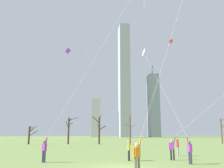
# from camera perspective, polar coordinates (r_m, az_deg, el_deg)

# --- Properties ---
(ground_plane) EXTENTS (400.00, 400.00, 0.00)m
(ground_plane) POSITION_cam_1_polar(r_m,az_deg,el_deg) (16.34, 1.88, -18.90)
(ground_plane) COLOR #7A934C
(kite_flyer_midfield_left_blue) EXTENTS (8.79, 7.42, 21.26)m
(kite_flyer_midfield_left_blue) POSITION_cam_1_polar(r_m,az_deg,el_deg) (15.51, 8.52, -7.20)
(kite_flyer_midfield_left_blue) COLOR #726656
(kite_flyer_midfield_left_blue) RESTS_ON ground
(kite_flyer_foreground_left_pink) EXTENTS (8.61, 3.14, 9.11)m
(kite_flyer_foreground_left_pink) POSITION_cam_1_polar(r_m,az_deg,el_deg) (21.69, 18.83, -9.17)
(kite_flyer_foreground_left_pink) COLOR black
(kite_flyer_foreground_left_pink) RESTS_ON ground
(kite_flyer_midfield_right_white) EXTENTS (2.28, 6.12, 10.56)m
(kite_flyer_midfield_right_white) POSITION_cam_1_polar(r_m,az_deg,el_deg) (19.67, 15.83, -11.00)
(kite_flyer_midfield_right_white) COLOR #33384C
(kite_flyer_midfield_right_white) RESTS_ON ground
(kite_flyer_foreground_right_yellow) EXTENTS (6.97, 6.77, 12.02)m
(kite_flyer_foreground_right_yellow) POSITION_cam_1_polar(r_m,az_deg,el_deg) (19.03, -12.78, -10.13)
(kite_flyer_foreground_right_yellow) COLOR #33384C
(kite_flyer_foreground_right_yellow) RESTS_ON ground
(bystander_watching_nearby) EXTENTS (0.28, 0.50, 1.62)m
(bystander_watching_nearby) POSITION_cam_1_polar(r_m,az_deg,el_deg) (25.71, 14.92, -13.76)
(bystander_watching_nearby) COLOR gray
(bystander_watching_nearby) RESTS_ON ground
(bystander_far_off_by_trees) EXTENTS (0.28, 0.50, 1.62)m
(bystander_far_off_by_trees) POSITION_cam_1_polar(r_m,az_deg,el_deg) (20.60, 3.91, -14.79)
(bystander_far_off_by_trees) COLOR black
(bystander_far_off_by_trees) RESTS_ON ground
(distant_kite_high_overhead_red) EXTENTS (6.82, 0.68, 19.46)m
(distant_kite_high_overhead_red) POSITION_cam_1_polar(r_m,az_deg,el_deg) (47.06, 12.67, 7.07)
(distant_kite_high_overhead_red) COLOR red
(distant_kite_high_overhead_red) RESTS_ON ground
(distant_kite_drifting_left_purple) EXTENTS (4.98, 0.30, 16.00)m
(distant_kite_drifting_left_purple) POSITION_cam_1_polar(r_m,az_deg,el_deg) (41.20, -10.75, 5.74)
(distant_kite_drifting_left_purple) COLOR purple
(distant_kite_drifting_left_purple) RESTS_ON ground
(bare_tree_leftmost) EXTENTS (2.14, 2.53, 5.64)m
(bare_tree_leftmost) POSITION_cam_1_polar(r_m,az_deg,el_deg) (51.34, 4.15, -10.49)
(bare_tree_leftmost) COLOR brown
(bare_tree_leftmost) RESTS_ON ground
(bare_tree_left_of_center) EXTENTS (1.70, 2.65, 3.82)m
(bare_tree_left_of_center) POSITION_cam_1_polar(r_m,az_deg,el_deg) (54.09, -18.49, -10.93)
(bare_tree_left_of_center) COLOR #4C3828
(bare_tree_left_of_center) RESTS_ON ground
(bare_tree_far_right_edge) EXTENTS (2.83, 3.33, 6.19)m
(bare_tree_far_right_edge) POSITION_cam_1_polar(r_m,az_deg,el_deg) (51.86, -2.99, -10.30)
(bare_tree_far_right_edge) COLOR #423326
(bare_tree_far_right_edge) RESTS_ON ground
(bare_tree_rightmost) EXTENTS (1.07, 2.52, 5.43)m
(bare_tree_rightmost) POSITION_cam_1_polar(r_m,az_deg,el_deg) (59.87, 23.99, -9.70)
(bare_tree_rightmost) COLOR brown
(bare_tree_rightmost) RESTS_ON ground
(bare_tree_center) EXTENTS (2.48, 2.52, 5.54)m
(bare_tree_center) POSITION_cam_1_polar(r_m,az_deg,el_deg) (52.78, -9.97, -10.27)
(bare_tree_center) COLOR #423326
(bare_tree_center) RESTS_ON ground
(skyline_mid_tower_left) EXTENTS (6.63, 7.49, 35.71)m
(skyline_mid_tower_left) POSITION_cam_1_polar(r_m,az_deg,el_deg) (165.17, 9.53, -5.76)
(skyline_mid_tower_left) COLOR #9EA3AD
(skyline_mid_tower_left) RESTS_ON ground
(skyline_mid_tower_right) EXTENTS (6.20, 11.16, 68.76)m
(skyline_mid_tower_right) POSITION_cam_1_polar(r_m,az_deg,el_deg) (150.76, 2.83, 0.99)
(skyline_mid_tower_right) COLOR #9EA3AD
(skyline_mid_tower_right) RESTS_ON ground
(skyline_short_annex) EXTENTS (5.64, 9.00, 43.80)m
(skyline_short_annex) POSITION_cam_1_polar(r_m,az_deg,el_deg) (151.09, 9.59, -4.87)
(skyline_short_annex) COLOR gray
(skyline_short_annex) RESTS_ON ground
(skyline_squat_block) EXTENTS (5.44, 10.87, 23.22)m
(skyline_squat_block) POSITION_cam_1_polar(r_m,az_deg,el_deg) (154.44, -3.76, -7.83)
(skyline_squat_block) COLOR #B2B2B7
(skyline_squat_block) RESTS_ON ground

